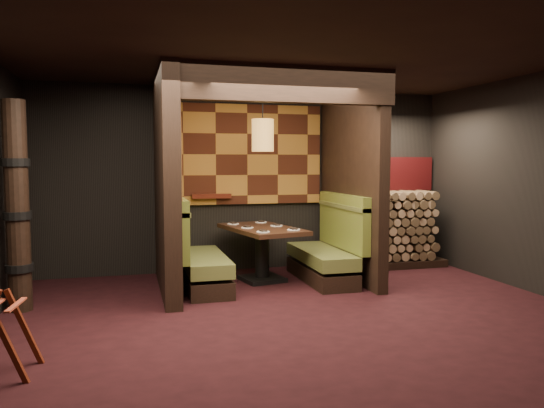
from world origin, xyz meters
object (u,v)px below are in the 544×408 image
(totem_column, at_px, (17,208))
(firewood_stack, at_px, (390,229))
(booth_bench_right, at_px, (328,253))
(pendant_lamp, at_px, (263,135))
(dining_table, at_px, (262,243))
(booth_bench_left, at_px, (196,259))

(totem_column, distance_m, firewood_stack, 5.51)
(booth_bench_right, xyz_separation_m, pendant_lamp, (-0.93, 0.15, 1.68))
(dining_table, bearing_deg, firewood_stack, 12.45)
(dining_table, distance_m, pendant_lamp, 1.53)
(dining_table, bearing_deg, booth_bench_left, -168.50)
(dining_table, distance_m, firewood_stack, 2.34)
(pendant_lamp, bearing_deg, booth_bench_right, -8.89)
(dining_table, xyz_separation_m, pendant_lamp, (0.00, -0.05, 1.53))
(booth_bench_right, bearing_deg, pendant_lamp, 171.11)
(booth_bench_right, height_order, totem_column, totem_column)
(booth_bench_right, distance_m, totem_column, 4.10)
(booth_bench_right, height_order, dining_table, booth_bench_right)
(booth_bench_left, bearing_deg, firewood_stack, 12.17)
(booth_bench_left, bearing_deg, dining_table, 11.50)
(firewood_stack, bearing_deg, pendant_lamp, -166.36)
(booth_bench_left, relative_size, booth_bench_right, 1.00)
(pendant_lamp, bearing_deg, totem_column, -167.15)
(booth_bench_left, height_order, dining_table, booth_bench_left)
(dining_table, bearing_deg, totem_column, -166.26)
(booth_bench_left, relative_size, firewood_stack, 0.92)
(booth_bench_left, xyz_separation_m, totem_column, (-2.09, -0.55, 0.79))
(booth_bench_right, xyz_separation_m, totem_column, (-3.98, -0.55, 0.79))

